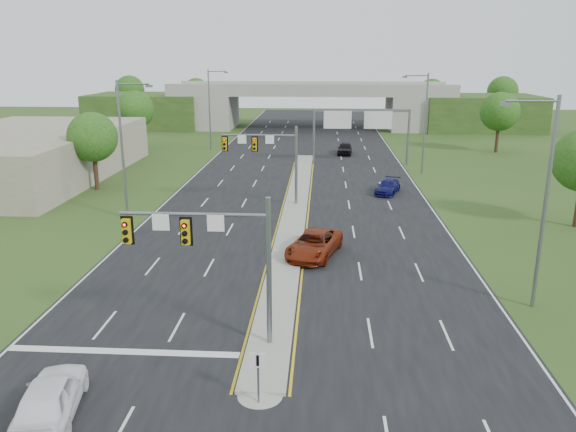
# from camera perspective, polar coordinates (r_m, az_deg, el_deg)

# --- Properties ---
(ground) EXTENTS (240.00, 240.00, 0.00)m
(ground) POSITION_cam_1_polar(r_m,az_deg,el_deg) (26.41, -1.87, -13.00)
(ground) COLOR #294318
(ground) RESTS_ON ground
(road) EXTENTS (24.00, 160.00, 0.02)m
(road) POSITION_cam_1_polar(r_m,az_deg,el_deg) (59.42, 1.29, 3.57)
(road) COLOR black
(road) RESTS_ON ground
(median) EXTENTS (2.00, 54.00, 0.16)m
(median) POSITION_cam_1_polar(r_m,az_deg,el_deg) (47.76, 0.70, 0.58)
(median) COLOR gray
(median) RESTS_ON road
(median_nose) EXTENTS (2.00, 2.00, 0.16)m
(median_nose) POSITION_cam_1_polar(r_m,az_deg,el_deg) (22.95, -2.86, -17.61)
(median_nose) COLOR gray
(median_nose) RESTS_ON road
(lane_markings) EXTENTS (23.72, 160.00, 0.01)m
(lane_markings) POSITION_cam_1_polar(r_m,az_deg,el_deg) (53.52, 0.38, 2.20)
(lane_markings) COLOR gold
(lane_markings) RESTS_ON road
(signal_mast_near) EXTENTS (6.62, 0.60, 7.00)m
(signal_mast_near) POSITION_cam_1_polar(r_m,az_deg,el_deg) (24.71, -7.23, -3.20)
(signal_mast_near) COLOR slate
(signal_mast_near) RESTS_ON ground
(signal_mast_far) EXTENTS (6.62, 0.60, 7.00)m
(signal_mast_far) POSITION_cam_1_polar(r_m,az_deg,el_deg) (48.80, -1.84, 6.47)
(signal_mast_far) COLOR slate
(signal_mast_far) RESTS_ON ground
(keep_right_sign) EXTENTS (0.60, 0.13, 2.20)m
(keep_right_sign) POSITION_cam_1_polar(r_m,az_deg,el_deg) (21.75, -3.07, -15.27)
(keep_right_sign) COLOR slate
(keep_right_sign) RESTS_ON ground
(sign_gantry) EXTENTS (11.58, 0.44, 6.67)m
(sign_gantry) POSITION_cam_1_polar(r_m,az_deg,el_deg) (68.47, 7.33, 9.54)
(sign_gantry) COLOR slate
(sign_gantry) RESTS_ON ground
(overpass) EXTENTS (80.00, 14.00, 8.10)m
(overpass) POSITION_cam_1_polar(r_m,az_deg,el_deg) (103.42, 2.33, 10.87)
(overpass) COLOR gray
(overpass) RESTS_ON ground
(lightpole_l_mid) EXTENTS (2.85, 0.25, 11.00)m
(lightpole_l_mid) POSITION_cam_1_polar(r_m,az_deg,el_deg) (46.20, -16.30, 7.04)
(lightpole_l_mid) COLOR slate
(lightpole_l_mid) RESTS_ON ground
(lightpole_l_far) EXTENTS (2.85, 0.25, 11.00)m
(lightpole_l_far) POSITION_cam_1_polar(r_m,az_deg,el_deg) (79.80, -7.85, 11.05)
(lightpole_l_far) COLOR slate
(lightpole_l_far) RESTS_ON ground
(lightpole_r_near) EXTENTS (2.85, 0.25, 11.00)m
(lightpole_r_near) POSITION_cam_1_polar(r_m,az_deg,el_deg) (30.81, 24.44, 2.00)
(lightpole_r_near) COLOR slate
(lightpole_r_near) RESTS_ON ground
(lightpole_r_far) EXTENTS (2.85, 0.25, 11.00)m
(lightpole_r_far) POSITION_cam_1_polar(r_m,az_deg,el_deg) (64.29, 13.61, 9.59)
(lightpole_r_far) COLOR slate
(lightpole_r_far) RESTS_ON ground
(tree_l_near) EXTENTS (4.80, 4.80, 7.60)m
(tree_l_near) POSITION_cam_1_polar(r_m,az_deg,el_deg) (57.98, -19.24, 7.57)
(tree_l_near) COLOR #382316
(tree_l_near) RESTS_ON ground
(tree_l_mid) EXTENTS (5.20, 5.20, 8.12)m
(tree_l_mid) POSITION_cam_1_polar(r_m,az_deg,el_deg) (82.61, -15.26, 10.39)
(tree_l_mid) COLOR #382316
(tree_l_mid) RESTS_ON ground
(tree_r_mid) EXTENTS (5.20, 5.20, 8.12)m
(tree_r_mid) POSITION_cam_1_polar(r_m,az_deg,el_deg) (81.84, 20.72, 9.88)
(tree_r_mid) COLOR #382316
(tree_r_mid) RESTS_ON ground
(tree_back_a) EXTENTS (6.00, 6.00, 8.85)m
(tree_back_a) POSITION_cam_1_polar(r_m,az_deg,el_deg) (123.92, -15.78, 12.20)
(tree_back_a) COLOR #382316
(tree_back_a) RESTS_ON ground
(tree_back_b) EXTENTS (5.60, 5.60, 8.32)m
(tree_back_b) POSITION_cam_1_polar(r_m,az_deg,el_deg) (120.12, -9.30, 12.32)
(tree_back_b) COLOR #382316
(tree_back_b) RESTS_ON ground
(tree_back_c) EXTENTS (5.60, 5.60, 8.32)m
(tree_back_c) POSITION_cam_1_polar(r_m,az_deg,el_deg) (119.21, 14.38, 12.02)
(tree_back_c) COLOR #382316
(tree_back_c) RESTS_ON ground
(tree_back_d) EXTENTS (6.00, 6.00, 8.85)m
(tree_back_d) POSITION_cam_1_polar(r_m,az_deg,el_deg) (122.52, 20.96, 11.72)
(tree_back_d) COLOR #382316
(tree_back_d) RESTS_ON ground
(commercial_building) EXTENTS (18.00, 30.00, 5.00)m
(commercial_building) POSITION_cam_1_polar(r_m,az_deg,el_deg) (67.15, -25.35, 5.65)
(commercial_building) COLOR gray
(commercial_building) RESTS_ON ground
(car_white) EXTENTS (2.80, 5.07, 1.63)m
(car_white) POSITION_cam_1_polar(r_m,az_deg,el_deg) (23.12, -23.02, -16.57)
(car_white) COLOR white
(car_white) RESTS_ON road
(car_far_a) EXTENTS (4.17, 6.26, 1.60)m
(car_far_a) POSITION_cam_1_polar(r_m,az_deg,el_deg) (37.07, 2.67, -2.87)
(car_far_a) COLOR maroon
(car_far_a) RESTS_ON road
(car_far_b) EXTENTS (3.15, 4.74, 1.27)m
(car_far_b) POSITION_cam_1_polar(r_m,az_deg,el_deg) (54.75, 10.10, 2.94)
(car_far_b) COLOR #0C0C4B
(car_far_b) RESTS_ON road
(car_far_c) EXTENTS (2.19, 4.70, 1.56)m
(car_far_c) POSITION_cam_1_polar(r_m,az_deg,el_deg) (76.11, 5.78, 6.85)
(car_far_c) COLOR black
(car_far_c) RESTS_ON road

